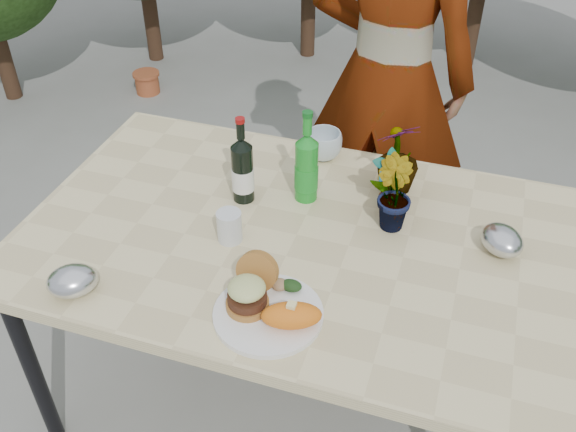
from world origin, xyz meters
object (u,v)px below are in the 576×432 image
(patio_table, at_px, (296,249))
(dinner_plate, at_px, (268,314))
(wine_bottle, at_px, (243,171))
(person, at_px, (388,77))

(patio_table, relative_size, dinner_plate, 5.71)
(patio_table, distance_m, dinner_plate, 0.33)
(wine_bottle, xyz_separation_m, person, (0.31, 0.70, 0.03))
(dinner_plate, xyz_separation_m, person, (0.07, 1.15, 0.12))
(wine_bottle, distance_m, person, 0.77)
(patio_table, xyz_separation_m, dinner_plate, (0.03, -0.33, 0.06))
(patio_table, height_order, wine_bottle, wine_bottle)
(dinner_plate, height_order, wine_bottle, wine_bottle)
(patio_table, relative_size, person, 0.91)
(person, bearing_deg, dinner_plate, 92.87)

